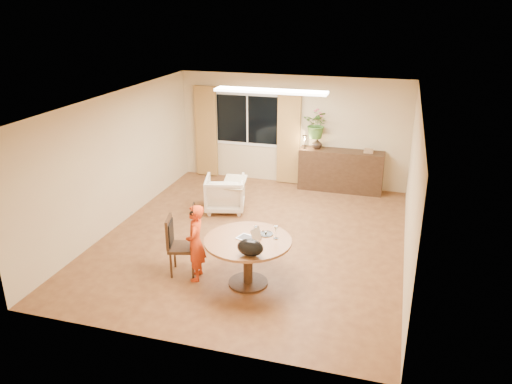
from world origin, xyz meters
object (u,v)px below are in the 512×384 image
Objects in this scene: armchair at (225,194)px; dining_table at (248,249)px; child at (196,243)px; sideboard at (341,171)px; dining_chair at (183,246)px.

dining_table is at bearing 101.60° from armchair.
child reaches higher than sideboard.
child is (0.27, -0.10, 0.14)m from dining_chair.
dining_chair is at bearing -122.47° from child.
child is (-0.84, -0.07, 0.02)m from dining_table.
dining_chair is at bearing 178.44° from dining_table.
sideboard is (0.86, 4.59, -0.12)m from dining_table.
dining_table reaches higher than armchair.
dining_chair is at bearing 80.07° from armchair.
dining_chair reaches higher than sideboard.
dining_chair is 0.78× the size of child.
sideboard is at bearing 79.41° from dining_table.
sideboard is (1.70, 4.66, -0.15)m from child.
armchair is (-1.34, 2.70, -0.23)m from dining_table.
child is 4.96m from sideboard.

